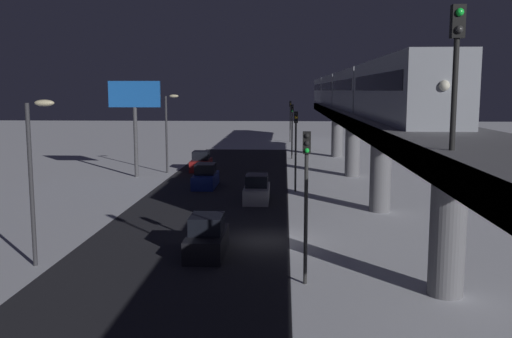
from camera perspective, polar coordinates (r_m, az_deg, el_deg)
ground_plane at (r=31.11m, az=1.03°, el=-7.14°), size 240.00×240.00×0.00m
avenue_asphalt at (r=31.52m, az=-6.77°, el=-6.99°), size 11.00×94.87×0.01m
elevated_railway at (r=30.80m, az=14.72°, el=2.90°), size 5.00×94.87×6.38m
subway_train at (r=60.81m, az=9.00°, el=7.87°), size 2.94×74.07×3.40m
rail_signal at (r=16.97m, az=19.40°, el=10.96°), size 0.36×0.41×4.00m
sedan_red at (r=57.92m, az=-5.50°, el=0.64°), size 1.80×4.16×1.97m
sedan_silver_2 at (r=41.72m, az=0.07°, el=-2.15°), size 1.80×4.30×1.97m
sedan_blue at (r=48.06m, az=-5.06°, el=-0.84°), size 1.80×4.66×1.97m
sedan_black at (r=28.47m, az=-4.93°, el=-6.93°), size 1.80×4.17×1.97m
traffic_light_near at (r=23.47m, az=5.04°, el=-1.63°), size 0.32×0.44×6.40m
traffic_light_mid at (r=45.38m, az=4.00°, el=2.97°), size 0.32×0.44×6.40m
traffic_light_far at (r=67.39m, az=3.63°, el=4.58°), size 0.32×0.44×6.40m
traffic_light_distant at (r=89.43m, az=3.44°, el=5.39°), size 0.32×0.44×6.40m
commercial_billboard at (r=54.16m, az=-12.03°, el=6.40°), size 4.80×0.36×8.90m
street_lamp_near at (r=27.64m, az=-21.22°, el=0.59°), size 1.35×0.44×7.65m
street_lamp_far at (r=56.27m, az=-8.73°, el=4.48°), size 1.35×0.44×7.65m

